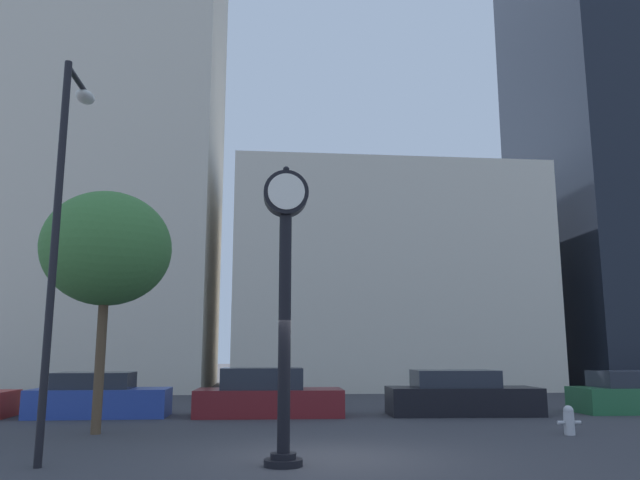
{
  "coord_description": "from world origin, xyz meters",
  "views": [
    {
      "loc": [
        -1.36,
        -11.98,
        1.93
      ],
      "look_at": [
        0.85,
        10.8,
        6.07
      ],
      "focal_mm": 35.0,
      "sensor_mm": 36.0,
      "label": 1
    }
  ],
  "objects_px": {
    "bare_tree": "(107,249)",
    "car_black": "(461,396)",
    "car_green": "(635,395)",
    "car_maroon": "(267,396)",
    "street_lamp_left": "(64,198)",
    "street_clock": "(285,278)",
    "fire_hydrant_far": "(569,420)",
    "car_blue": "(99,398)"
  },
  "relations": [
    {
      "from": "bare_tree",
      "to": "car_black",
      "type": "bearing_deg",
      "value": 20.05
    },
    {
      "from": "car_black",
      "to": "car_green",
      "type": "xyz_separation_m",
      "value": [
        5.89,
        0.12,
        -0.02
      ]
    },
    {
      "from": "car_maroon",
      "to": "street_lamp_left",
      "type": "distance_m",
      "value": 9.91
    },
    {
      "from": "street_clock",
      "to": "street_lamp_left",
      "type": "relative_size",
      "value": 0.73
    },
    {
      "from": "car_maroon",
      "to": "street_lamp_left",
      "type": "height_order",
      "value": "street_lamp_left"
    },
    {
      "from": "street_lamp_left",
      "to": "bare_tree",
      "type": "height_order",
      "value": "street_lamp_left"
    },
    {
      "from": "fire_hydrant_far",
      "to": "car_black",
      "type": "bearing_deg",
      "value": 101.52
    },
    {
      "from": "car_maroon",
      "to": "fire_hydrant_far",
      "type": "height_order",
      "value": "car_maroon"
    },
    {
      "from": "car_blue",
      "to": "car_maroon",
      "type": "height_order",
      "value": "car_maroon"
    },
    {
      "from": "street_clock",
      "to": "fire_hydrant_far",
      "type": "bearing_deg",
      "value": 26.59
    },
    {
      "from": "car_black",
      "to": "street_lamp_left",
      "type": "bearing_deg",
      "value": -138.88
    },
    {
      "from": "car_green",
      "to": "street_lamp_left",
      "type": "relative_size",
      "value": 0.54
    },
    {
      "from": "street_lamp_left",
      "to": "street_clock",
      "type": "bearing_deg",
      "value": -7.9
    },
    {
      "from": "bare_tree",
      "to": "fire_hydrant_far",
      "type": "bearing_deg",
      "value": -6.3
    },
    {
      "from": "street_clock",
      "to": "bare_tree",
      "type": "xyz_separation_m",
      "value": [
        -4.32,
        4.72,
        1.24
      ]
    },
    {
      "from": "car_green",
      "to": "bare_tree",
      "type": "relative_size",
      "value": 0.67
    },
    {
      "from": "bare_tree",
      "to": "car_green",
      "type": "bearing_deg",
      "value": 13.46
    },
    {
      "from": "car_blue",
      "to": "fire_hydrant_far",
      "type": "height_order",
      "value": "car_blue"
    },
    {
      "from": "car_maroon",
      "to": "car_green",
      "type": "distance_m",
      "value": 11.98
    },
    {
      "from": "car_blue",
      "to": "fire_hydrant_far",
      "type": "bearing_deg",
      "value": -23.64
    },
    {
      "from": "fire_hydrant_far",
      "to": "street_lamp_left",
      "type": "height_order",
      "value": "street_lamp_left"
    },
    {
      "from": "car_black",
      "to": "car_blue",
      "type": "bearing_deg",
      "value": -178.95
    },
    {
      "from": "car_green",
      "to": "car_maroon",
      "type": "bearing_deg",
      "value": -179.49
    },
    {
      "from": "car_black",
      "to": "fire_hydrant_far",
      "type": "distance_m",
      "value": 5.09
    },
    {
      "from": "car_green",
      "to": "car_blue",
      "type": "bearing_deg",
      "value": 179.77
    },
    {
      "from": "car_blue",
      "to": "car_green",
      "type": "bearing_deg",
      "value": -0.8
    },
    {
      "from": "car_maroon",
      "to": "bare_tree",
      "type": "height_order",
      "value": "bare_tree"
    },
    {
      "from": "car_blue",
      "to": "car_green",
      "type": "relative_size",
      "value": 1.03
    },
    {
      "from": "car_blue",
      "to": "fire_hydrant_far",
      "type": "distance_m",
      "value": 13.36
    },
    {
      "from": "street_clock",
      "to": "bare_tree",
      "type": "bearing_deg",
      "value": 132.49
    },
    {
      "from": "street_clock",
      "to": "car_maroon",
      "type": "bearing_deg",
      "value": 91.12
    },
    {
      "from": "car_maroon",
      "to": "street_lamp_left",
      "type": "relative_size",
      "value": 0.62
    },
    {
      "from": "street_clock",
      "to": "car_blue",
      "type": "xyz_separation_m",
      "value": [
        -5.29,
        8.86,
        -2.69
      ]
    },
    {
      "from": "street_clock",
      "to": "car_maroon",
      "type": "height_order",
      "value": "street_clock"
    },
    {
      "from": "car_maroon",
      "to": "fire_hydrant_far",
      "type": "xyz_separation_m",
      "value": [
        7.11,
        -5.15,
        -0.26
      ]
    },
    {
      "from": "street_clock",
      "to": "car_green",
      "type": "relative_size",
      "value": 1.34
    },
    {
      "from": "car_black",
      "to": "fire_hydrant_far",
      "type": "bearing_deg",
      "value": -75.36
    },
    {
      "from": "car_green",
      "to": "street_lamp_left",
      "type": "bearing_deg",
      "value": -152.67
    },
    {
      "from": "car_blue",
      "to": "street_lamp_left",
      "type": "height_order",
      "value": "street_lamp_left"
    },
    {
      "from": "car_blue",
      "to": "car_maroon",
      "type": "distance_m",
      "value": 5.12
    },
    {
      "from": "car_green",
      "to": "street_clock",
      "type": "bearing_deg",
      "value": -143.29
    },
    {
      "from": "car_blue",
      "to": "car_black",
      "type": "distance_m",
      "value": 11.22
    }
  ]
}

